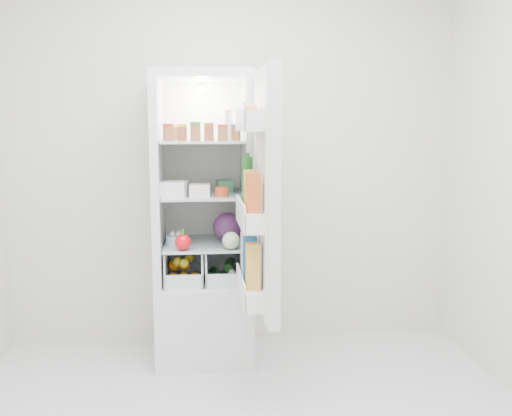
{
  "coord_description": "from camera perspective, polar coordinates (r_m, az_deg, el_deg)",
  "views": [
    {
      "loc": [
        -0.21,
        -2.35,
        1.48
      ],
      "look_at": [
        0.11,
        0.95,
        1.0
      ],
      "focal_mm": 40.0,
      "sensor_mm": 36.0,
      "label": 1
    }
  ],
  "objects": [
    {
      "name": "fridge_door",
      "position": [
        3.0,
        0.55,
        0.86
      ],
      "size": [
        0.18,
        0.6,
        1.3
      ],
      "rotation": [
        0.0,
        0.0,
        1.58
      ],
      "color": "silver",
      "rests_on": "refrigerator"
    },
    {
      "name": "veg_pile",
      "position": [
        3.65,
        -3.19,
        -6.26
      ],
      "size": [
        0.16,
        0.3,
        0.1
      ],
      "color": "#1B4F1A",
      "rests_on": "refrigerator"
    },
    {
      "name": "salad_bag",
      "position": [
        3.39,
        -2.51,
        -3.27
      ],
      "size": [
        0.1,
        0.1,
        0.1
      ],
      "primitive_type": "sphere",
      "color": "beige",
      "rests_on": "shelf_low"
    },
    {
      "name": "crisper_right",
      "position": [
        3.64,
        -3.28,
        -5.54
      ],
      "size": [
        0.23,
        0.46,
        0.22
      ],
      "primitive_type": null,
      "color": "silver",
      "rests_on": "refrigerator"
    },
    {
      "name": "citrus_pile",
      "position": [
        3.58,
        -7.35,
        -6.13
      ],
      "size": [
        0.2,
        0.24,
        0.16
      ],
      "color": "orange",
      "rests_on": "refrigerator"
    },
    {
      "name": "foil_tray",
      "position": [
        3.59,
        -7.19,
        1.82
      ],
      "size": [
        0.18,
        0.15,
        0.04
      ],
      "primitive_type": "cube",
      "rotation": [
        0.0,
        0.0,
        -0.16
      ],
      "color": "#B6B6BB",
      "rests_on": "shelf_mid"
    },
    {
      "name": "mushroom_bowl",
      "position": [
        3.54,
        -7.92,
        -3.21
      ],
      "size": [
        0.16,
        0.16,
        0.06
      ],
      "primitive_type": "cylinder",
      "rotation": [
        0.0,
        0.0,
        0.22
      ],
      "color": "#96CADF",
      "rests_on": "shelf_low"
    },
    {
      "name": "tin_red",
      "position": [
        3.41,
        -3.45,
        1.64
      ],
      "size": [
        0.09,
        0.09,
        0.06
      ],
      "primitive_type": "cylinder",
      "rotation": [
        0.0,
        0.0,
        0.08
      ],
      "color": "#B9391B",
      "rests_on": "shelf_mid"
    },
    {
      "name": "shelf_low",
      "position": [
        3.61,
        -5.25,
        -3.56
      ],
      "size": [
        0.49,
        0.53,
        0.01
      ],
      "primitive_type": "cube",
      "color": "#AEC5CC",
      "rests_on": "refrigerator"
    },
    {
      "name": "tub_green",
      "position": [
        3.64,
        -3.16,
        2.21
      ],
      "size": [
        0.1,
        0.14,
        0.07
      ],
      "primitive_type": "cube",
      "rotation": [
        0.0,
        0.0,
        0.09
      ],
      "color": "#3B834F",
      "rests_on": "shelf_mid"
    },
    {
      "name": "room_walls",
      "position": [
        2.36,
        -0.44,
        10.98
      ],
      "size": [
        3.02,
        3.02,
        2.61
      ],
      "color": "silver",
      "rests_on": "ground"
    },
    {
      "name": "shelf_top",
      "position": [
        3.53,
        -5.38,
        6.65
      ],
      "size": [
        0.49,
        0.53,
        0.02
      ],
      "primitive_type": "cube",
      "color": "#AEC5CC",
      "rests_on": "refrigerator"
    },
    {
      "name": "squeeze_bottle",
      "position": [
        3.53,
        -2.84,
        8.28
      ],
      "size": [
        0.06,
        0.06,
        0.18
      ],
      "primitive_type": "cylinder",
      "rotation": [
        0.0,
        0.0,
        -0.25
      ],
      "color": "white",
      "rests_on": "shelf_top"
    },
    {
      "name": "refrigerator",
      "position": [
        3.68,
        -5.23,
        -4.5
      ],
      "size": [
        0.6,
        0.6,
        1.8
      ],
      "color": "silver",
      "rests_on": "ground"
    },
    {
      "name": "condiment_jars",
      "position": [
        3.45,
        -5.78,
        7.43
      ],
      "size": [
        0.46,
        0.32,
        0.08
      ],
      "color": "#B21919",
      "rests_on": "shelf_top"
    },
    {
      "name": "crisper_left",
      "position": [
        3.64,
        -7.16,
        -5.59
      ],
      "size": [
        0.23,
        0.46,
        0.22
      ],
      "primitive_type": null,
      "color": "silver",
      "rests_on": "refrigerator"
    },
    {
      "name": "tub_white",
      "position": [
        3.42,
        -8.17,
        1.9
      ],
      "size": [
        0.16,
        0.16,
        0.09
      ],
      "primitive_type": "cube",
      "rotation": [
        0.0,
        0.0,
        -0.15
      ],
      "color": "white",
      "rests_on": "shelf_mid"
    },
    {
      "name": "red_cabbage",
      "position": [
        3.64,
        -2.87,
        -1.86
      ],
      "size": [
        0.18,
        0.18,
        0.18
      ],
      "primitive_type": "sphere",
      "color": "#4F1B50",
      "rests_on": "shelf_low"
    },
    {
      "name": "bell_pepper",
      "position": [
        3.39,
        -7.3,
        -3.42
      ],
      "size": [
        0.1,
        0.1,
        0.1
      ],
      "primitive_type": "sphere",
      "color": "red",
      "rests_on": "shelf_low"
    },
    {
      "name": "shelf_mid",
      "position": [
        3.56,
        -5.31,
        1.33
      ],
      "size": [
        0.49,
        0.53,
        0.02
      ],
      "primitive_type": "cube",
      "color": "#AEC5CC",
      "rests_on": "refrigerator"
    },
    {
      "name": "tub_cream",
      "position": [
        3.44,
        -5.64,
        1.81
      ],
      "size": [
        0.13,
        0.13,
        0.07
      ],
      "primitive_type": "cube",
      "rotation": [
        0.0,
        0.0,
        -0.04
      ],
      "color": "white",
      "rests_on": "shelf_mid"
    }
  ]
}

